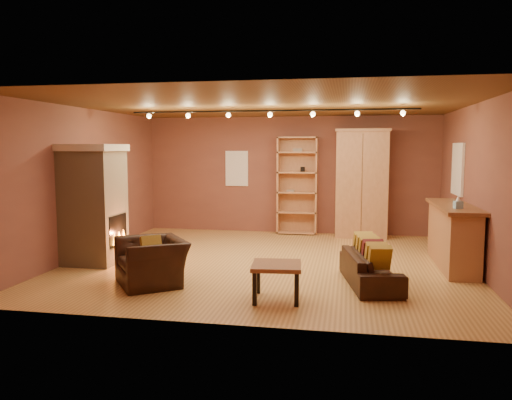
% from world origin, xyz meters
% --- Properties ---
extents(floor, '(7.00, 7.00, 0.00)m').
position_xyz_m(floor, '(0.00, 0.00, 0.00)').
color(floor, '#AC7B3D').
rests_on(floor, ground).
extents(ceiling, '(7.00, 7.00, 0.00)m').
position_xyz_m(ceiling, '(0.00, 0.00, 2.80)').
color(ceiling, brown).
rests_on(ceiling, back_wall).
extents(back_wall, '(7.00, 0.02, 2.80)m').
position_xyz_m(back_wall, '(0.00, 3.25, 1.40)').
color(back_wall, brown).
rests_on(back_wall, floor).
extents(left_wall, '(0.02, 6.50, 2.80)m').
position_xyz_m(left_wall, '(-3.50, 0.00, 1.40)').
color(left_wall, brown).
rests_on(left_wall, floor).
extents(right_wall, '(0.02, 6.50, 2.80)m').
position_xyz_m(right_wall, '(3.50, 0.00, 1.40)').
color(right_wall, brown).
rests_on(right_wall, floor).
extents(fireplace, '(1.01, 0.98, 2.12)m').
position_xyz_m(fireplace, '(-3.04, -0.60, 1.06)').
color(fireplace, tan).
rests_on(fireplace, floor).
extents(back_window, '(0.56, 0.04, 0.86)m').
position_xyz_m(back_window, '(-1.30, 3.23, 1.55)').
color(back_window, white).
rests_on(back_window, back_wall).
extents(bookcase, '(0.95, 0.37, 2.32)m').
position_xyz_m(bookcase, '(0.21, 3.13, 1.18)').
color(bookcase, tan).
rests_on(bookcase, floor).
extents(armoire, '(1.22, 0.69, 2.48)m').
position_xyz_m(armoire, '(1.71, 2.93, 1.25)').
color(armoire, tan).
rests_on(armoire, floor).
extents(bar_counter, '(0.61, 2.27, 1.09)m').
position_xyz_m(bar_counter, '(3.20, 0.25, 0.55)').
color(bar_counter, '#B57E53').
rests_on(bar_counter, floor).
extents(tissue_box, '(0.15, 0.15, 0.23)m').
position_xyz_m(tissue_box, '(3.15, -0.31, 1.18)').
color(tissue_box, '#81B2CE').
rests_on(tissue_box, bar_counter).
extents(right_window, '(0.05, 0.90, 1.00)m').
position_xyz_m(right_window, '(3.47, 1.40, 1.65)').
color(right_window, white).
rests_on(right_window, right_wall).
extents(loveseat, '(0.78, 1.73, 0.72)m').
position_xyz_m(loveseat, '(1.76, -1.19, 0.35)').
color(loveseat, black).
rests_on(loveseat, floor).
extents(armchair, '(1.18, 1.26, 0.93)m').
position_xyz_m(armchair, '(-1.49, -1.76, 0.46)').
color(armchair, black).
rests_on(armchair, floor).
extents(coffee_table, '(0.72, 0.72, 0.50)m').
position_xyz_m(coffee_table, '(0.47, -2.19, 0.43)').
color(coffee_table, brown).
rests_on(coffee_table, floor).
extents(track_rail, '(5.20, 0.09, 0.13)m').
position_xyz_m(track_rail, '(0.00, 0.20, 2.68)').
color(track_rail, black).
rests_on(track_rail, ceiling).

